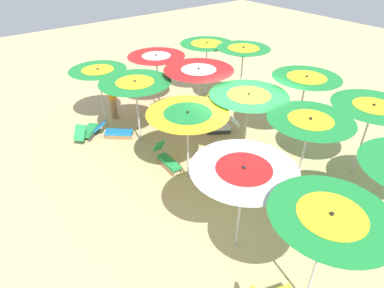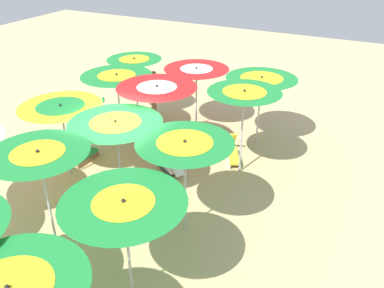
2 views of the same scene
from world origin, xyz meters
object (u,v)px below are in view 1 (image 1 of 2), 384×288
at_px(beach_umbrella_6, 199,74).
at_px(beach_umbrella_11, 243,53).
at_px(beach_umbrella_5, 157,61).
at_px(lounger_1, 167,160).
at_px(beach_umbrella_8, 309,126).
at_px(beach_umbrella_4, 329,224).
at_px(beachgoer_0, 112,97).
at_px(lounger_2, 87,131).
at_px(lounger_0, 116,132).
at_px(beach_umbrella_7, 248,100).
at_px(beach_umbrella_12, 306,83).
at_px(beach_umbrella_3, 243,176).
at_px(beach_umbrella_2, 188,119).
at_px(beach_umbrella_13, 372,112).
at_px(beach_umbrella_0, 98,74).
at_px(lounger_4, 221,127).
at_px(lounger_5, 221,102).
at_px(beach_umbrella_1, 135,87).
at_px(beach_umbrella_10, 207,47).

height_order(beach_umbrella_6, beach_umbrella_11, beach_umbrella_11).
xyz_separation_m(beach_umbrella_5, lounger_1, (-1.96, -3.50, -1.70)).
bearing_deg(lounger_1, beach_umbrella_8, 31.96).
height_order(beach_umbrella_4, beachgoer_0, beach_umbrella_4).
distance_m(lounger_1, lounger_2, 3.30).
xyz_separation_m(beach_umbrella_5, beach_umbrella_6, (0.01, -2.52, 0.25)).
distance_m(beach_umbrella_5, lounger_0, 3.15).
distance_m(beach_umbrella_7, beach_umbrella_12, 2.08).
bearing_deg(beach_umbrella_3, beach_umbrella_4, -86.20).
bearing_deg(beach_umbrella_2, lounger_2, 109.62).
bearing_deg(beach_umbrella_7, beach_umbrella_4, -120.41).
height_order(beach_umbrella_13, beachgoer_0, beach_umbrella_13).
height_order(beach_umbrella_0, lounger_2, beach_umbrella_0).
xyz_separation_m(lounger_0, beachgoer_0, (0.60, 1.30, 0.67)).
relative_size(beach_umbrella_3, lounger_4, 1.95).
relative_size(beach_umbrella_2, beach_umbrella_6, 0.91).
relative_size(beach_umbrella_13, lounger_5, 1.74).
height_order(beach_umbrella_7, beach_umbrella_11, beach_umbrella_11).
bearing_deg(lounger_0, beach_umbrella_4, -47.77).
distance_m(beach_umbrella_11, beach_umbrella_13, 5.05).
relative_size(beach_umbrella_1, lounger_0, 1.86).
bearing_deg(beach_umbrella_6, lounger_4, -36.86).
xyz_separation_m(beach_umbrella_4, lounger_5, (4.28, 7.25, -1.92)).
bearing_deg(lounger_2, beach_umbrella_10, -39.04).
height_order(beach_umbrella_5, lounger_4, beach_umbrella_5).
distance_m(beach_umbrella_10, beach_umbrella_11, 1.92).
bearing_deg(beach_umbrella_7, lounger_4, 71.90).
xyz_separation_m(beach_umbrella_8, beach_umbrella_13, (2.23, -0.37, -0.20)).
bearing_deg(beach_umbrella_8, beach_umbrella_3, -175.02).
xyz_separation_m(beach_umbrella_5, beach_umbrella_12, (2.17, -5.01, 0.22)).
xyz_separation_m(beach_umbrella_6, beach_umbrella_13, (2.12, -4.63, -0.13)).
relative_size(beach_umbrella_12, lounger_1, 1.98).
distance_m(beach_umbrella_10, lounger_0, 5.12).
relative_size(beach_umbrella_5, lounger_2, 1.88).
distance_m(lounger_2, lounger_4, 4.63).
height_order(beach_umbrella_7, beach_umbrella_12, beach_umbrella_12).
xyz_separation_m(beach_umbrella_3, beach_umbrella_4, (0.12, -1.80, 0.10)).
bearing_deg(beach_umbrella_5, beach_umbrella_1, -136.86).
xyz_separation_m(beach_umbrella_10, lounger_0, (-4.70, -0.84, -1.85)).
bearing_deg(lounger_2, beach_umbrella_12, -82.00).
distance_m(beach_umbrella_6, lounger_0, 3.46).
bearing_deg(beach_umbrella_0, beach_umbrella_7, -61.14).
distance_m(beach_umbrella_8, beach_umbrella_12, 2.88).
relative_size(beach_umbrella_10, lounger_5, 1.73).
height_order(beach_umbrella_11, lounger_1, beach_umbrella_11).
relative_size(beach_umbrella_6, beach_umbrella_7, 1.06).
relative_size(beach_umbrella_7, lounger_1, 1.86).
xyz_separation_m(beach_umbrella_3, lounger_0, (-0.00, 5.94, -1.82)).
bearing_deg(beach_umbrella_5, beach_umbrella_10, -4.98).
xyz_separation_m(beach_umbrella_11, lounger_1, (-4.36, -1.40, -2.08)).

